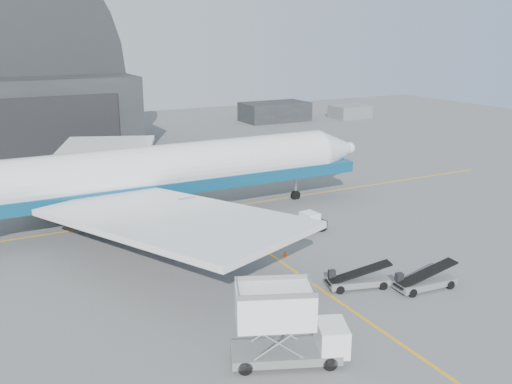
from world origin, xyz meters
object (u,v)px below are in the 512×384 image
belt_loader_a (424,281)px  belt_loader_b (357,280)px  airliner (147,174)px  catering_truck (285,325)px  pushback_tug (306,224)px

belt_loader_a → belt_loader_b: belt_loader_a is taller
airliner → catering_truck: 28.45m
airliner → belt_loader_b: 24.45m
belt_loader_a → belt_loader_b: size_ratio=1.02×
belt_loader_a → pushback_tug: bearing=97.7°
pushback_tug → airliner: bearing=136.6°
catering_truck → belt_loader_a: 14.77m
catering_truck → airliner: bearing=110.8°
pushback_tug → belt_loader_a: (0.89, -15.05, -0.08)m
catering_truck → belt_loader_a: size_ratio=1.39×
catering_truck → belt_loader_b: bearing=53.9°
airliner → belt_loader_b: size_ratio=10.05×
pushback_tug → catering_truck: bearing=-131.3°
airliner → belt_loader_a: size_ratio=9.87×
airliner → belt_loader_a: 28.52m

